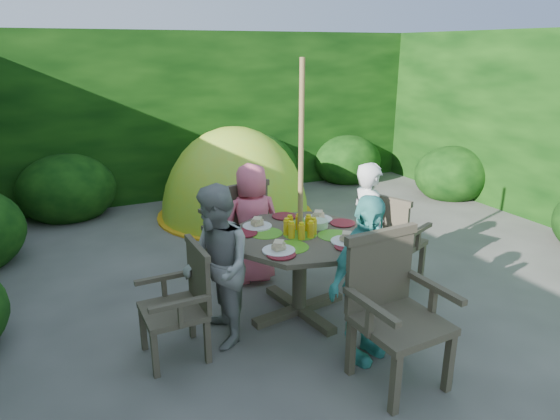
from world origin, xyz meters
name	(u,v)px	position (x,y,z in m)	size (l,w,h in m)	color
ground	(325,282)	(0.00, 0.00, 0.00)	(60.00, 60.00, 0.00)	#4E4B45
hedge_enclosure	(270,139)	(0.00, 1.33, 1.25)	(9.00, 9.00, 2.50)	black
patio_table	(300,247)	(-0.52, -0.42, 0.63)	(1.47, 1.47, 0.90)	#3C3427
parasol_pole	(301,195)	(-0.52, -0.42, 1.10)	(0.04, 0.04, 2.20)	olive
garden_chair_right	(391,238)	(0.57, -0.28, 0.48)	(0.65, 0.68, 0.90)	#3C3427
garden_chair_left	(182,301)	(-1.61, -0.60, 0.45)	(0.47, 0.52, 0.85)	#3C3427
garden_chair_back	(238,225)	(-0.68, 0.66, 0.51)	(0.66, 0.61, 0.95)	#3C3427
garden_chair_front	(393,308)	(-0.35, -1.50, 0.55)	(0.65, 0.58, 1.03)	#3C3427
child_right	(368,228)	(0.27, -0.30, 0.64)	(0.47, 0.31, 1.28)	silver
child_left	(217,267)	(-1.31, -0.54, 0.65)	(0.63, 0.49, 1.30)	gray
child_back	(252,224)	(-0.64, 0.37, 0.61)	(0.59, 0.39, 1.21)	#F1637D
child_front	(364,280)	(-0.40, -1.21, 0.65)	(0.76, 0.32, 1.30)	#4CB2A8
dome_tent	(236,215)	(-0.07, 2.39, 0.00)	(2.18, 2.18, 2.50)	#BDD529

